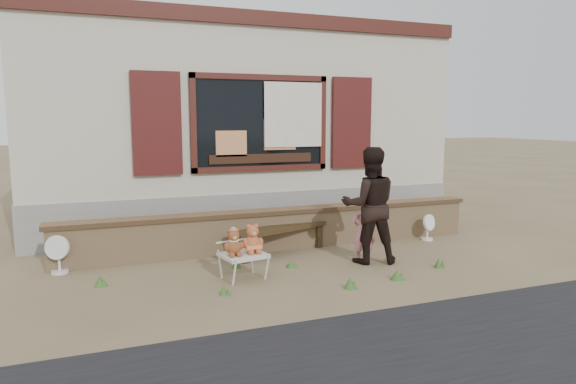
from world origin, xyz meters
name	(u,v)px	position (x,y,z in m)	size (l,w,h in m)	color
ground	(302,264)	(0.00, 0.00, 0.00)	(80.00, 80.00, 0.00)	brown
shopfront	(226,125)	(0.00, 4.49, 2.00)	(8.04, 5.13, 4.00)	#B4AB91
brick_wall	(279,228)	(0.00, 1.00, 0.34)	(7.10, 0.36, 0.67)	tan
bench	(279,234)	(-0.10, 0.72, 0.32)	(1.73, 0.89, 0.44)	black
folding_chair	(243,256)	(-1.00, -0.35, 0.31)	(0.65, 0.60, 0.35)	beige
teddy_bear_left	(234,242)	(-1.14, -0.38, 0.53)	(0.27, 0.23, 0.36)	brown
teddy_bear_right	(252,238)	(-0.86, -0.32, 0.55)	(0.29, 0.25, 0.40)	#9A4D2A
child	(363,230)	(0.91, -0.17, 0.48)	(0.35, 0.23, 0.96)	pink
adult	(370,205)	(0.98, -0.23, 0.86)	(0.84, 0.65, 1.73)	black
fan_left	(59,254)	(-3.32, 0.80, 0.27)	(0.35, 0.23, 0.55)	silver
fan_right	(428,227)	(2.65, 0.63, 0.23)	(0.30, 0.20, 0.47)	white
grass_tufts	(300,274)	(-0.30, -0.64, 0.07)	(4.71, 1.51, 0.15)	#396026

